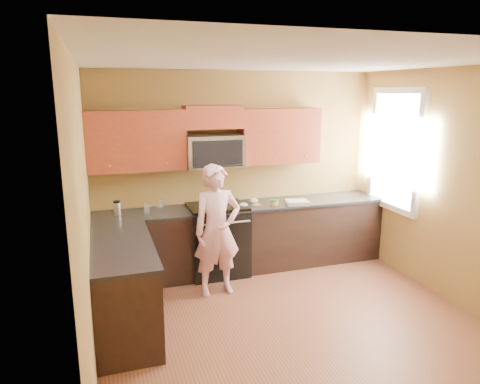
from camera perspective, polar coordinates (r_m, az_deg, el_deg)
name	(u,v)px	position (r m, az deg, el deg)	size (l,w,h in m)	color
floor	(297,328)	(4.88, 7.32, -17.08)	(4.00, 4.00, 0.00)	brown
ceiling	(305,61)	(4.24, 8.41, 16.43)	(4.00, 4.00, 0.00)	white
wall_back	(238,170)	(6.18, -0.25, 2.87)	(4.00, 4.00, 0.00)	olive
wall_front	(457,289)	(2.81, 26.20, -11.21)	(4.00, 4.00, 0.00)	olive
wall_left	(85,223)	(3.95, -19.37, -3.74)	(4.00, 4.00, 0.00)	olive
wall_right	(463,190)	(5.52, 26.85, 0.23)	(4.00, 4.00, 0.00)	olive
cabinet_back_run	(245,238)	(6.14, 0.62, -6.00)	(4.00, 0.60, 0.88)	black
cabinet_left_run	(124,288)	(4.83, -14.82, -11.89)	(0.60, 1.60, 0.88)	black
countertop_back	(245,206)	(5.99, 0.66, -1.86)	(4.00, 0.62, 0.04)	black
countertop_left	(122,246)	(4.66, -15.02, -6.73)	(0.62, 1.60, 0.04)	black
stove	(217,239)	(5.99, -2.95, -6.13)	(0.76, 0.65, 0.95)	black
microwave	(214,167)	(5.87, -3.38, 3.29)	(0.76, 0.40, 0.42)	silver
upper_cab_left	(138,170)	(5.73, -13.09, 2.75)	(1.22, 0.33, 0.75)	maroon
upper_cab_right	(278,163)	(6.20, 4.98, 3.79)	(1.12, 0.33, 0.75)	maroon
upper_cab_over_mw	(213,117)	(5.83, -3.56, 9.66)	(0.76, 0.33, 0.30)	maroon
window	(395,150)	(6.35, 19.42, 5.14)	(0.06, 1.06, 1.66)	white
woman	(217,231)	(5.30, -2.97, -5.00)	(0.58, 0.38, 1.60)	pink
frying_pan	(214,210)	(5.61, -3.41, -2.40)	(0.28, 0.49, 0.06)	black
butter_tub	(274,204)	(6.03, 4.44, -1.62)	(0.12, 0.12, 0.09)	yellow
toast_slice	(256,205)	(5.96, 2.14, -1.68)	(0.11, 0.11, 0.01)	#B27F47
napkin_a	(244,205)	(5.86, 0.46, -1.70)	(0.11, 0.12, 0.06)	silver
napkin_b	(254,201)	(6.08, 1.80, -1.14)	(0.12, 0.13, 0.07)	silver
dish_towel	(297,202)	(6.07, 7.41, -1.34)	(0.30, 0.24, 0.05)	white
travel_mug	(118,215)	(5.70, -15.54, -2.93)	(0.09, 0.09, 0.18)	silver
glass_a	(160,203)	(5.92, -10.26, -1.47)	(0.07, 0.07, 0.12)	silver
glass_c	(147,208)	(5.71, -11.97, -2.08)	(0.07, 0.07, 0.12)	silver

